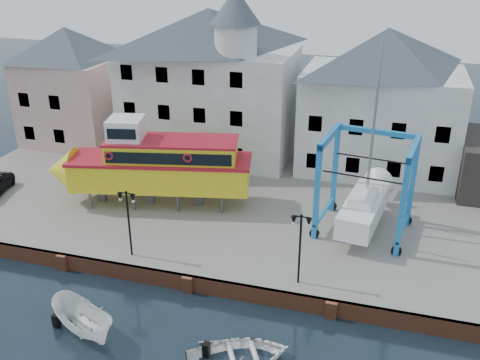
# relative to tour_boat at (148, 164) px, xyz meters

# --- Properties ---
(ground) EXTENTS (140.00, 140.00, 0.00)m
(ground) POSITION_rel_tour_boat_xyz_m (5.87, -7.93, -3.94)
(ground) COLOR black
(ground) RESTS_ON ground
(hardstanding) EXTENTS (44.00, 22.00, 1.00)m
(hardstanding) POSITION_rel_tour_boat_xyz_m (5.87, 3.07, -3.44)
(hardstanding) COLOR slate
(hardstanding) RESTS_ON ground
(quay_wall) EXTENTS (44.00, 0.47, 1.00)m
(quay_wall) POSITION_rel_tour_boat_xyz_m (5.87, -7.82, -3.44)
(quay_wall) COLOR brown
(quay_wall) RESTS_ON ground
(building_pink) EXTENTS (8.00, 7.00, 10.30)m
(building_pink) POSITION_rel_tour_boat_xyz_m (-12.13, 10.07, 2.21)
(building_pink) COLOR tan
(building_pink) RESTS_ON hardstanding
(building_white_main) EXTENTS (14.00, 8.30, 14.00)m
(building_white_main) POSITION_rel_tour_boat_xyz_m (1.00, 10.47, 3.41)
(building_white_main) COLOR #BDBDBD
(building_white_main) RESTS_ON hardstanding
(building_white_right) EXTENTS (12.00, 8.00, 11.20)m
(building_white_right) POSITION_rel_tour_boat_xyz_m (14.87, 11.07, 2.66)
(building_white_right) COLOR #BDBDBD
(building_white_right) RESTS_ON hardstanding
(lamp_post_left) EXTENTS (1.12, 0.32, 4.20)m
(lamp_post_left) POSITION_rel_tour_boat_xyz_m (1.87, -6.73, 0.24)
(lamp_post_left) COLOR black
(lamp_post_left) RESTS_ON hardstanding
(lamp_post_right) EXTENTS (1.12, 0.32, 4.20)m
(lamp_post_right) POSITION_rel_tour_boat_xyz_m (11.87, -6.73, 0.24)
(lamp_post_right) COLOR black
(lamp_post_right) RESTS_ON hardstanding
(tour_boat) EXTENTS (14.69, 6.34, 6.23)m
(tour_boat) POSITION_rel_tour_boat_xyz_m (0.00, 0.00, 0.00)
(tour_boat) COLOR #59595E
(tour_boat) RESTS_ON hardstanding
(travel_lift) EXTENTS (6.21, 8.22, 12.10)m
(travel_lift) POSITION_rel_tour_boat_xyz_m (14.83, 0.72, -0.91)
(travel_lift) COLOR #15649F
(travel_lift) RESTS_ON hardstanding
(motorboat_a) EXTENTS (4.84, 3.55, 1.76)m
(motorboat_a) POSITION_rel_tour_boat_xyz_m (2.12, -12.59, -3.94)
(motorboat_a) COLOR white
(motorboat_a) RESTS_ON ground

